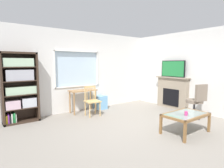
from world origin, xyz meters
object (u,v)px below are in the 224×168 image
fireplace (172,92)px  wooden_chair (92,101)px  tv (173,69)px  office_chair (197,99)px  desk_under_window (83,94)px  coffee_table (186,116)px  bookshelf (19,86)px  plastic_drawer_unit (100,102)px  sippy_cup (186,113)px

fireplace → wooden_chair: bearing=162.6°
tv → office_chair: 1.51m
desk_under_window → coffee_table: (1.02, -3.01, -0.21)m
bookshelf → wooden_chair: bearing=-18.5°
bookshelf → plastic_drawer_unit: bearing=-1.3°
bookshelf → office_chair: (4.18, -2.66, -0.43)m
tv → office_chair: size_ratio=0.92×
bookshelf → coffee_table: 4.27m
office_chair → coffee_table: (-1.33, -0.46, -0.17)m
wooden_chair → coffee_table: 2.69m
desk_under_window → office_chair: size_ratio=0.87×
plastic_drawer_unit → fireplace: size_ratio=0.37×
bookshelf → desk_under_window: 1.88m
plastic_drawer_unit → fireplace: bearing=-34.1°
bookshelf → tv: size_ratio=2.05×
wooden_chair → sippy_cup: bearing=-71.5°
plastic_drawer_unit → tv: (2.10, -1.44, 1.17)m
fireplace → office_chair: size_ratio=1.26×
wooden_chair → sippy_cup: size_ratio=10.00×
desk_under_window → fireplace: size_ratio=0.69×
desk_under_window → wooden_chair: size_ratio=0.97×
plastic_drawer_unit → office_chair: (1.65, -2.60, 0.32)m
desk_under_window → wooden_chair: wooden_chair is taller
bookshelf → coffee_table: (2.85, -3.12, -0.60)m
tv → sippy_cup: (-1.91, -1.71, -0.90)m
bookshelf → coffee_table: bearing=-47.6°
bookshelf → desk_under_window: bookshelf is taller
tv → sippy_cup: 2.71m
plastic_drawer_unit → office_chair: 3.09m
fireplace → tv: size_ratio=1.38×
coffee_table → sippy_cup: size_ratio=11.62×
wooden_chair → tv: 3.05m
desk_under_window → plastic_drawer_unit: bearing=4.1°
tv → coffee_table: tv is taller
bookshelf → desk_under_window: size_ratio=2.16×
bookshelf → fireplace: size_ratio=1.49×
office_chair → plastic_drawer_unit: bearing=122.3°
fireplace → sippy_cup: size_ratio=14.02×
wooden_chair → plastic_drawer_unit: size_ratio=1.93×
desk_under_window → wooden_chair: 0.53m
coffee_table → sippy_cup: bearing=-146.7°
plastic_drawer_unit → coffee_table: 3.08m
fireplace → sippy_cup: fireplace is taller
office_chair → sippy_cup: size_ratio=11.11×
desk_under_window → fireplace: 3.15m
desk_under_window → office_chair: office_chair is taller
desk_under_window → plastic_drawer_unit: 0.79m
wooden_chair → office_chair: bearing=-41.3°
wooden_chair → desk_under_window: bearing=93.5°
sippy_cup → tv: bearing=41.8°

